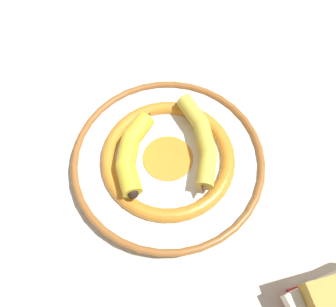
{
  "coord_description": "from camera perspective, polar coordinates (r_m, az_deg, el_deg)",
  "views": [
    {
      "loc": [
        -0.19,
        -0.21,
        0.58
      ],
      "look_at": [
        0.03,
        -0.03,
        0.04
      ],
      "focal_mm": 35.0,
      "sensor_mm": 36.0,
      "label": 1
    }
  ],
  "objects": [
    {
      "name": "ground_plane",
      "position": [
        0.65,
        -4.28,
        -2.16
      ],
      "size": [
        2.8,
        2.8,
        0.0
      ],
      "primitive_type": "plane",
      "color": "beige"
    },
    {
      "name": "decorative_bowl",
      "position": [
        0.63,
        0.0,
        -0.95
      ],
      "size": [
        0.37,
        0.37,
        0.04
      ],
      "color": "white",
      "rests_on": "ground_plane"
    },
    {
      "name": "banana_a",
      "position": [
        0.6,
        -6.3,
        0.44
      ],
      "size": [
        0.16,
        0.11,
        0.04
      ],
      "rotation": [
        0.0,
        0.0,
        3.69
      ],
      "color": "yellow",
      "rests_on": "decorative_bowl"
    },
    {
      "name": "banana_b",
      "position": [
        0.61,
        5.89,
        2.25
      ],
      "size": [
        0.16,
        0.17,
        0.03
      ],
      "rotation": [
        0.0,
        0.0,
        7.12
      ],
      "color": "gold",
      "rests_on": "decorative_bowl"
    }
  ]
}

